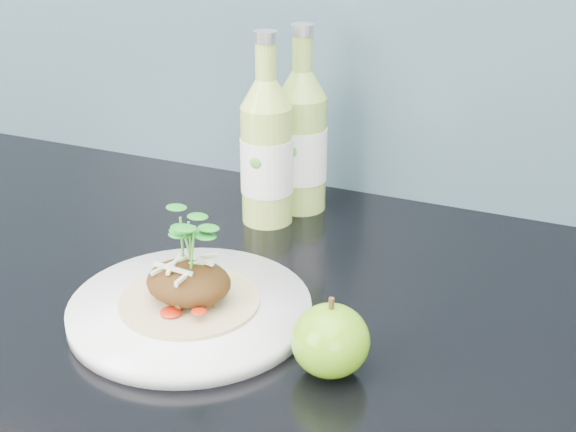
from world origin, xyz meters
name	(u,v)px	position (x,y,z in m)	size (l,w,h in m)	color
dinner_plate	(190,310)	(-0.03, 1.61, 0.91)	(0.24, 0.24, 0.02)	white
pork_taco	(188,278)	(-0.03, 1.61, 0.94)	(0.14, 0.14, 0.09)	tan
green_apple	(330,340)	(0.13, 1.57, 0.93)	(0.07, 0.07, 0.08)	#578C0F
cider_bottle_left	(267,153)	(-0.06, 1.84, 0.99)	(0.07, 0.07, 0.24)	#A9C753
cider_bottle_right	(302,142)	(-0.03, 1.90, 0.99)	(0.07, 0.07, 0.24)	#96BD4F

